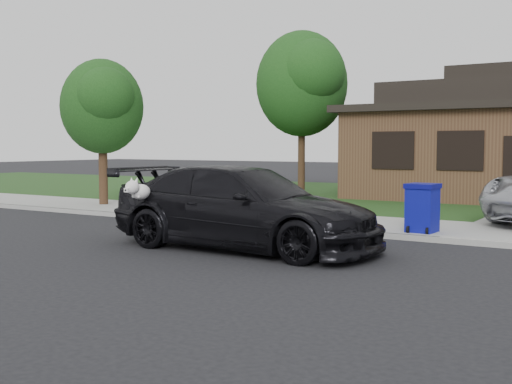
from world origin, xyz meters
The scene contains 8 objects.
ground centered at (0.00, 0.00, 0.00)m, with size 120.00×120.00×0.00m, color black.
sidewalk centered at (0.00, 5.00, 0.06)m, with size 60.00×3.00×0.12m, color gray.
curb centered at (0.00, 3.50, 0.06)m, with size 60.00×0.12×0.12m, color gray.
lawn centered at (0.00, 13.00, 0.07)m, with size 60.00×13.00×0.13m, color #193814.
sedan centered at (0.75, 0.76, 0.80)m, with size 5.54×2.60×1.60m.
recycling_bin centered at (3.19, 4.07, 0.65)m, with size 0.67×0.70×1.05m.
tree_0 centered at (-4.34, 12.88, 4.48)m, with size 3.78×3.60×6.34m.
tree_2 centered at (-7.38, 5.11, 3.27)m, with size 2.73×2.60×4.59m.
Camera 1 is at (7.44, -9.52, 1.99)m, focal length 45.00 mm.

